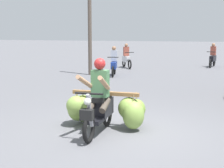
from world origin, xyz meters
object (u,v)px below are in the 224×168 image
motorbike_distant_ahead_right (213,57)px  utility_pole (90,21)px  motorbike_distant_far_ahead (114,64)px  motorbike_distant_ahead_left (126,58)px  motorbike_main_loaded (101,107)px

motorbike_distant_ahead_right → utility_pole: bearing=-137.4°
motorbike_distant_ahead_right → utility_pole: (-5.76, -5.30, 2.02)m
motorbike_distant_far_ahead → utility_pole: 2.34m
motorbike_distant_ahead_left → motorbike_distant_ahead_right: bearing=21.1°
motorbike_distant_ahead_right → motorbike_distant_far_ahead: same height
motorbike_distant_ahead_right → motorbike_main_loaded: bearing=-100.3°
motorbike_distant_ahead_left → utility_pole: utility_pole is taller
motorbike_main_loaded → motorbike_distant_ahead_left: 12.16m
motorbike_distant_ahead_left → motorbike_distant_far_ahead: same height
motorbike_distant_ahead_left → utility_pole: 4.12m
motorbike_distant_ahead_right → motorbike_distant_far_ahead: 6.98m
motorbike_distant_ahead_left → motorbike_distant_far_ahead: bearing=-86.5°
utility_pole → motorbike_distant_far_ahead: bearing=1.3°
motorbike_main_loaded → motorbike_distant_ahead_left: motorbike_main_loaded is taller
motorbike_main_loaded → motorbike_distant_ahead_right: motorbike_main_loaded is taller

